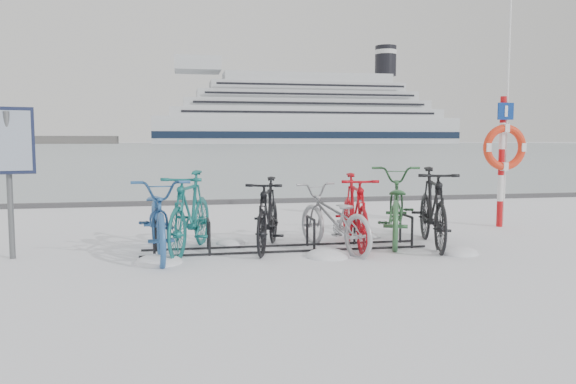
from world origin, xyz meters
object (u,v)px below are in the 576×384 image
(bike_rack, at_px, (286,237))
(info_board, at_px, (7,150))
(lifebuoy_station, at_px, (504,148))
(cruise_ferry, at_px, (305,117))

(bike_rack, height_order, info_board, info_board)
(bike_rack, distance_m, info_board, 3.83)
(info_board, bearing_deg, lifebuoy_station, -4.58)
(bike_rack, xyz_separation_m, lifebuoy_station, (4.15, 1.31, 1.23))
(bike_rack, bearing_deg, info_board, 179.16)
(info_board, height_order, cruise_ferry, cruise_ferry)
(lifebuoy_station, distance_m, cruise_ferry, 235.01)
(info_board, relative_size, cruise_ferry, 0.02)
(info_board, xyz_separation_m, cruise_ferry, (55.33, 231.17, 10.27))
(info_board, distance_m, cruise_ferry, 237.92)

